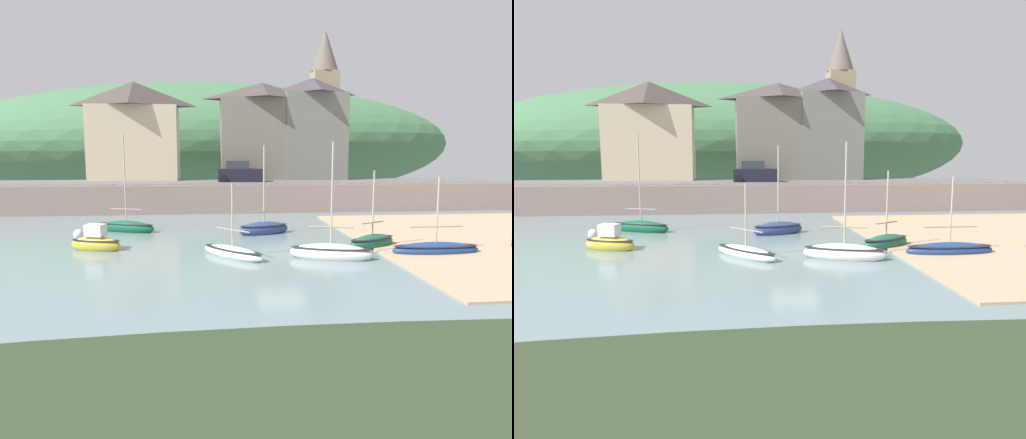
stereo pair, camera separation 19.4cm
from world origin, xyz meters
The scene contains 16 objects.
ground centered at (1.40, -9.56, 0.16)m, with size 48.00×41.00×0.61m.
quay_seawall centered at (0.00, 17.50, 1.36)m, with size 48.00×9.40×2.40m.
hillside_backdrop centered at (-3.95, 55.20, 6.51)m, with size 80.00×44.00×18.59m.
waterfront_building_left centered at (-10.85, 25.20, 7.30)m, with size 8.88×5.28×9.63m.
waterfront_building_centre centered at (2.00, 25.20, 7.31)m, with size 8.83×5.84×9.69m.
waterfront_building_right centered at (7.16, 25.20, 7.60)m, with size 6.50×6.07×10.25m.
church_with_spire centered at (9.42, 29.20, 10.64)m, with size 3.00×3.00×16.02m.
sailboat_tall_mast centered at (-0.20, 5.86, 0.33)m, with size 3.60×2.24×5.81m.
sailboat_blue_trim centered at (7.78, -1.13, 0.26)m, with size 4.56×1.30×4.14m.
rowboat_small_beached centered at (-2.57, -0.68, 0.24)m, with size 3.38×3.68×3.83m.
sailboat_nearest_shore centered at (-9.05, 7.57, 0.32)m, with size 4.04×2.37×6.54m.
motorboat_with_cabin centered at (5.13, 0.82, 0.31)m, with size 3.32×2.45×4.41m.
sailboat_white_hull centered at (-9.71, 1.80, 0.39)m, with size 2.99×1.81×1.60m.
dinghy_open_wooden centered at (2.18, -1.61, 0.32)m, with size 4.15×2.24×5.89m.
parked_car_near_slipway centered at (-0.63, 20.70, 3.20)m, with size 4.26×2.14×1.95m.
mooring_buoy centered at (-11.61, 5.68, 0.19)m, with size 0.63×0.63×0.63m.
Camera 2 is at (-3.64, -23.72, 5.19)m, focal length 33.20 mm.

